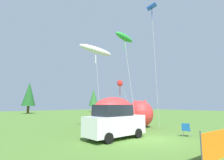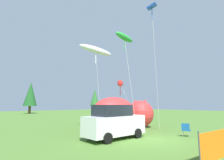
# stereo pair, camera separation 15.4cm
# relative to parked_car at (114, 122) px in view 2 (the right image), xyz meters

# --- Properties ---
(ground_plane) EXTENTS (120.00, 120.00, 0.00)m
(ground_plane) POSITION_rel_parked_car_xyz_m (1.85, -1.82, -1.08)
(ground_plane) COLOR #4C752D
(parked_car) EXTENTS (4.28, 1.92, 2.22)m
(parked_car) POSITION_rel_parked_car_xyz_m (0.00, 0.00, 0.00)
(parked_car) COLOR white
(parked_car) RESTS_ON ground
(folding_chair) EXTENTS (0.71, 0.71, 0.93)m
(folding_chair) POSITION_rel_parked_car_xyz_m (4.32, -2.72, -0.56)
(folding_chair) COLOR #1959A5
(folding_chair) RESTS_ON ground
(inflatable_cat) EXTENTS (6.65, 4.01, 2.92)m
(inflatable_cat) POSITION_rel_parked_car_xyz_m (3.84, 3.22, 0.27)
(inflatable_cat) COLOR red
(inflatable_cat) RESTS_ON ground
(kite_white_ghost) EXTENTS (3.26, 1.66, 7.98)m
(kite_white_ghost) POSITION_rel_parked_car_xyz_m (1.44, 4.27, 6.27)
(kite_white_ghost) COLOR silver
(kite_white_ghost) RESTS_ON ground
(kite_red_lizard) EXTENTS (2.50, 2.42, 5.06)m
(kite_red_lizard) POSITION_rel_parked_car_xyz_m (4.66, 4.33, 3.37)
(kite_red_lizard) COLOR silver
(kite_red_lizard) RESTS_ON ground
(kite_blue_box) EXTENTS (1.39, 1.21, 11.80)m
(kite_blue_box) POSITION_rel_parked_car_xyz_m (5.10, 0.34, 10.08)
(kite_blue_box) COLOR silver
(kite_blue_box) RESTS_ON ground
(kite_green_fish) EXTENTS (2.39, 1.86, 9.51)m
(kite_green_fish) POSITION_rel_parked_car_xyz_m (4.03, 3.00, 7.83)
(kite_green_fish) COLOR silver
(kite_green_fish) RESTS_ON ground
(horizon_tree_west) EXTENTS (2.96, 2.96, 7.08)m
(horizon_tree_west) POSITION_rel_parked_car_xyz_m (24.20, 36.70, 3.26)
(horizon_tree_west) COLOR brown
(horizon_tree_west) RESTS_ON ground
(horizon_tree_northeast) EXTENTS (3.27, 3.27, 7.81)m
(horizon_tree_northeast) POSITION_rel_parked_car_xyz_m (5.30, 37.90, 3.72)
(horizon_tree_northeast) COLOR brown
(horizon_tree_northeast) RESTS_ON ground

